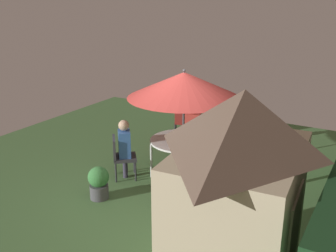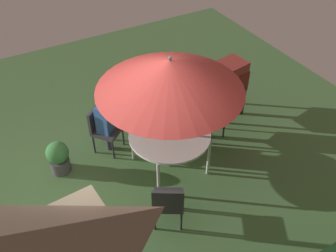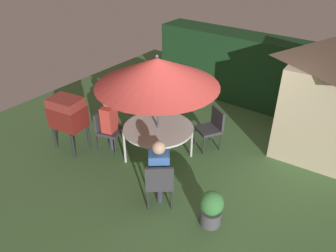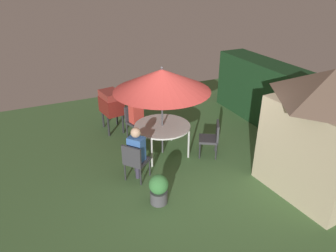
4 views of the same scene
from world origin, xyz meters
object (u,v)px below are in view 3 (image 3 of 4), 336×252
Objects in this scene: bbq_grill at (67,114)px; person_in_blue at (159,166)px; person_in_red at (109,117)px; patio_table at (158,130)px; chair_far_side at (159,181)px; chair_toward_hedge at (212,126)px; potted_plant_by_shed at (211,208)px; chair_near_shed at (107,127)px; patio_umbrella at (157,72)px.

person_in_blue is at bearing -3.62° from bbq_grill.
patio_table is at bearing 16.24° from person_in_red.
chair_toward_hedge is at bearing 95.40° from chair_far_side.
bbq_grill is 3.55m from potted_plant_by_shed.
chair_toward_hedge is (1.77, 1.39, 0.00)m from chair_near_shed.
chair_near_shed is (-1.14, -0.33, -1.42)m from patio_umbrella.
chair_near_shed is 1.42× the size of potted_plant_by_shed.
chair_near_shed is at bearing -163.76° from person_in_red.
person_in_red reaches higher than bbq_grill.
person_in_red is at bearing -163.76° from patio_table.
bbq_grill is 0.95× the size of person_in_red.
potted_plant_by_shed is (2.88, -0.52, -0.19)m from chair_near_shed.
patio_table is 1.10m from person_in_red.
chair_toward_hedge is at bearing 94.05° from person_in_blue.
person_in_red is 1.00× the size of person_in_blue.
patio_table is 1.11× the size of person_in_red.
patio_umbrella is 1.85m from chair_near_shed.
patio_table is 1.55× the size of chair_near_shed.
patio_umbrella is 1.88m from chair_toward_hedge.
patio_umbrella reaches higher than person_in_red.
chair_far_side is at bearing -84.60° from chair_toward_hedge.
person_in_red is (0.72, 0.48, -0.06)m from bbq_grill.
person_in_blue is at bearing -174.17° from potted_plant_by_shed.
potted_plant_by_shed is 1.07m from person_in_blue.
patio_umbrella is at bearing 24.07° from bbq_grill.
person_in_blue reaches higher than potted_plant_by_shed.
patio_umbrella is (0.00, -0.00, 1.22)m from patio_table.
patio_table is at bearing 16.24° from chair_near_shed.
chair_far_side reaches higher than patio_table.
potted_plant_by_shed is at bearing -59.89° from chair_toward_hedge.
bbq_grill is at bearing -155.93° from patio_table.
patio_umbrella reaches higher than potted_plant_by_shed.
chair_toward_hedge reaches higher than potted_plant_by_shed.
patio_table is 1.55× the size of chair_far_side.
patio_table is at bearing 129.00° from person_in_blue.
person_in_blue reaches higher than bbq_grill.
bbq_grill is 3.05m from chair_toward_hedge.
chair_near_shed is at bearing -141.79° from chair_toward_hedge.
bbq_grill is 2.55m from person_in_blue.
chair_far_side is at bearing -19.29° from chair_near_shed.
person_in_blue reaches higher than patio_table.
chair_far_side is 2.03m from person_in_red.
patio_table is 1.11× the size of person_in_blue.
person_in_red is at bearing 34.05° from bbq_grill.
person_in_blue is (2.55, -0.16, -0.06)m from bbq_grill.
potted_plant_by_shed is 0.50× the size of person_in_blue.
chair_near_shed is 0.71× the size of person_in_blue.
patio_table is 1.25m from chair_toward_hedge.
person_in_red is at bearing -163.76° from patio_umbrella.
potted_plant_by_shed is at bearing 10.26° from chair_far_side.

